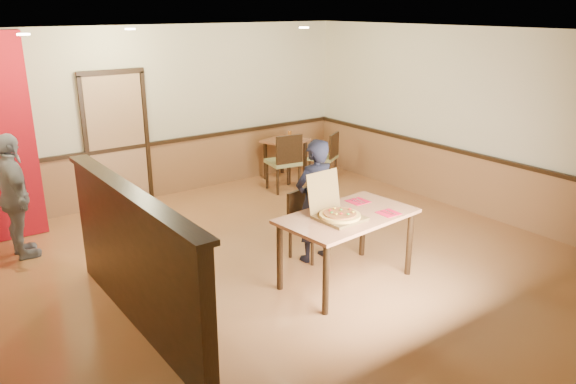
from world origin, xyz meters
The scene contains 25 objects.
floor centered at (0.00, 0.00, 0.00)m, with size 7.00×7.00×0.00m, color #AD7143.
ceiling centered at (0.00, 0.00, 2.80)m, with size 7.00×7.00×0.00m, color black.
wall_back centered at (0.00, 3.50, 1.40)m, with size 7.00×7.00×0.00m, color beige.
wall_right centered at (3.50, 0.00, 1.40)m, with size 7.00×7.00×0.00m, color beige.
wainscot_back centered at (0.00, 3.47, 0.45)m, with size 7.00×0.04×0.90m, color #8F6039.
chair_rail_back centered at (0.00, 3.45, 0.92)m, with size 7.00×0.06×0.06m, color black.
wainscot_right centered at (3.47, 0.00, 0.45)m, with size 0.04×7.00×0.90m, color #8F6039.
chair_rail_right centered at (3.45, 0.00, 0.92)m, with size 0.06×7.00×0.06m, color black.
back_door centered at (-0.80, 3.46, 1.05)m, with size 0.90×0.06×2.10m, color tan.
booth_partition centered at (-2.00, -0.20, 0.74)m, with size 0.20×3.10×1.44m.
spot_a centered at (-2.30, 1.80, 2.78)m, with size 0.14×0.14×0.02m, color #FDE1B1.
spot_b centered at (-0.80, 2.50, 2.78)m, with size 0.14×0.14×0.02m, color #FDE1B1.
spot_c centered at (1.40, 1.50, 2.78)m, with size 0.14×0.14×0.02m, color #FDE1B1.
main_table centered at (0.31, -0.74, 0.73)m, with size 1.63×1.02×0.84m.
diner_chair centered at (0.37, 0.11, 0.47)m, with size 0.52×0.52×0.86m.
side_chair_left centered at (1.72, 2.41, 0.56)m, with size 0.58×0.58×1.02m.
side_chair_right centered at (2.67, 2.42, 0.50)m, with size 0.61×0.61×0.91m.
side_table centered at (2.18, 3.03, 0.56)m, with size 0.87×0.87×0.74m.
diner centered at (0.40, -0.03, 0.78)m, with size 0.57×0.38×1.57m, color black.
passerby centered at (-2.58, 2.25, 0.81)m, with size 0.95×0.39×1.62m, color gray.
pizza_box centered at (0.13, -0.75, 0.90)m, with size 0.49×0.57×0.49m.
pizza centered at (0.13, -0.80, 0.89)m, with size 0.46×0.46×0.03m, color #EABB55.
napkin_near centered at (0.71, -0.98, 0.84)m, with size 0.23×0.23×0.01m.
napkin_far centered at (0.70, -0.48, 0.84)m, with size 0.23×0.23×0.01m.
condiment centered at (2.26, 3.00, 0.82)m, with size 0.06×0.06×0.16m, color #924F1A.
Camera 1 is at (-3.76, -5.11, 3.09)m, focal length 35.00 mm.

